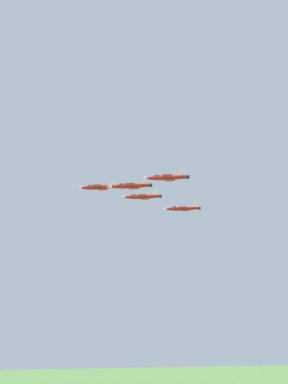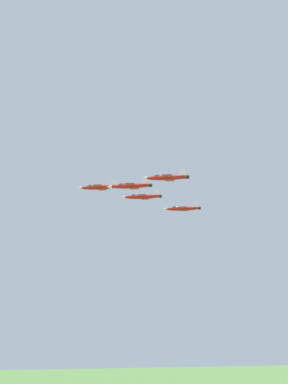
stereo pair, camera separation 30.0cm
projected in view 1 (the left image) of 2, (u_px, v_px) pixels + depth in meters
name	position (u px, v px, depth m)	size (l,w,h in m)	color
jet_lead	(98.00, 187.00, 272.70)	(11.23, 16.70, 3.80)	red
jet_left_wingman	(130.00, 186.00, 256.31)	(11.45, 17.04, 3.87)	red
jet_right_wingman	(142.00, 197.00, 282.99)	(11.48, 17.22, 3.86)	red
jet_left_outer	(166.00, 178.00, 240.45)	(11.17, 16.74, 3.76)	red
jet_right_outer	(182.00, 208.00, 292.99)	(10.94, 16.36, 3.68)	red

